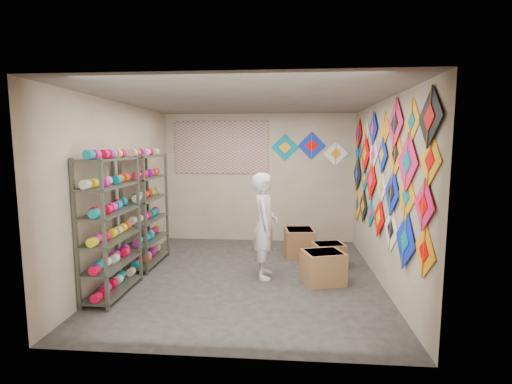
# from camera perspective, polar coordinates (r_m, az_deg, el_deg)

# --- Properties ---
(ground) EXTENTS (4.50, 4.50, 0.00)m
(ground) POSITION_cam_1_polar(r_m,az_deg,el_deg) (5.97, -1.22, -12.84)
(ground) COLOR #2A2724
(room_walls) EXTENTS (4.50, 4.50, 4.50)m
(room_walls) POSITION_cam_1_polar(r_m,az_deg,el_deg) (5.62, -1.27, 3.12)
(room_walls) COLOR tan
(room_walls) RESTS_ON ground
(shelf_rack_front) EXTENTS (0.40, 1.10, 1.90)m
(shelf_rack_front) POSITION_cam_1_polar(r_m,az_deg,el_deg) (5.40, -21.47, -5.01)
(shelf_rack_front) COLOR #4C5147
(shelf_rack_front) RESTS_ON ground
(shelf_rack_back) EXTENTS (0.40, 1.10, 1.90)m
(shelf_rack_back) POSITION_cam_1_polar(r_m,az_deg,el_deg) (6.57, -16.49, -2.70)
(shelf_rack_back) COLOR #4C5147
(shelf_rack_back) RESTS_ON ground
(string_spools) EXTENTS (0.12, 2.36, 0.12)m
(string_spools) POSITION_cam_1_polar(r_m,az_deg,el_deg) (5.96, -18.77, -2.85)
(string_spools) COLOR #E91E93
(string_spools) RESTS_ON ground
(kite_wall_display) EXTENTS (0.05, 4.26, 2.11)m
(kite_wall_display) POSITION_cam_1_polar(r_m,az_deg,el_deg) (5.78, 18.68, 2.69)
(kite_wall_display) COLOR orange
(kite_wall_display) RESTS_ON room_walls
(back_wall_kites) EXTENTS (1.60, 0.02, 0.71)m
(back_wall_kites) POSITION_cam_1_polar(r_m,az_deg,el_deg) (7.83, 8.12, 6.63)
(back_wall_kites) COLOR #00718F
(back_wall_kites) RESTS_ON room_walls
(poster) EXTENTS (2.00, 0.01, 1.10)m
(poster) POSITION_cam_1_polar(r_m,az_deg,el_deg) (7.93, -5.39, 6.85)
(poster) COLOR #5A4494
(poster) RESTS_ON room_walls
(shopkeeper) EXTENTS (0.62, 0.42, 1.63)m
(shopkeeper) POSITION_cam_1_polar(r_m,az_deg,el_deg) (5.74, 1.35, -5.18)
(shopkeeper) COLOR beige
(shopkeeper) RESTS_ON ground
(carton_a) EXTENTS (0.69, 0.63, 0.48)m
(carton_a) POSITION_cam_1_polar(r_m,az_deg,el_deg) (5.72, 10.28, -11.32)
(carton_a) COLOR brown
(carton_a) RESTS_ON ground
(carton_b) EXTENTS (0.58, 0.51, 0.41)m
(carton_b) POSITION_cam_1_polar(r_m,az_deg,el_deg) (6.45, 11.06, -9.52)
(carton_b) COLOR brown
(carton_b) RESTS_ON ground
(carton_c) EXTENTS (0.58, 0.63, 0.51)m
(carton_c) POSITION_cam_1_polar(r_m,az_deg,el_deg) (6.99, 6.70, -7.71)
(carton_c) COLOR brown
(carton_c) RESTS_ON ground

